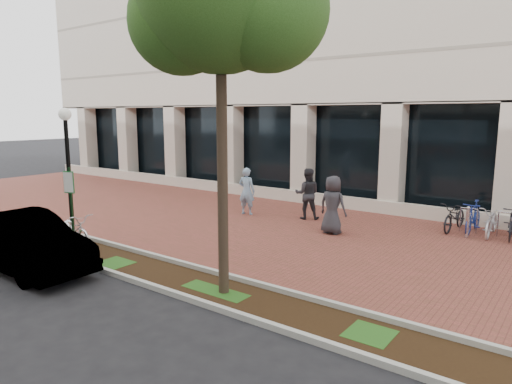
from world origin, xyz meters
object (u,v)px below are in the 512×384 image
Objects in this scene: lamppost at (69,168)px; pedestrian_left at (247,191)px; pedestrian_right at (333,205)px; bike_rack_cluster at (512,223)px; locked_bicycle at (75,230)px; pedestrian_mid at (307,194)px; bollard at (467,222)px; parking_sign at (70,197)px; sedan_near_curb at (24,242)px.

lamppost is 6.59m from pedestrian_left.
pedestrian_right is 5.47m from bike_rack_cluster.
pedestrian_mid is (3.60, 7.06, 0.44)m from locked_bicycle.
bollard is (9.25, 7.57, -1.74)m from lamppost.
lamppost is 1.79m from locked_bicycle.
pedestrian_left is 8.92m from bike_rack_cluster.
bike_rack_cluster is (4.72, 2.73, -0.44)m from pedestrian_right.
bollard is (5.31, 0.64, -0.42)m from pedestrian_mid.
parking_sign reaches higher than sedan_near_curb.
locked_bicycle is at bearing -141.07° from bike_rack_cluster.
bollard is at bearing 179.92° from pedestrian_left.
pedestrian_mid is 1.84× the size of bollard.
pedestrian_right reaches higher than pedestrian_left.
parking_sign is 0.56× the size of bike_rack_cluster.
sedan_near_curb is (1.19, -2.01, -1.55)m from lamppost.
lamppost is 2.11× the size of pedestrian_right.
parking_sign is 7.85m from pedestrian_right.
sedan_near_curb is at bearing -132.80° from bike_rack_cluster.
lamppost is 2.10× the size of locked_bicycle.
bollard is (8.91, 7.70, 0.02)m from locked_bicycle.
pedestrian_left reaches higher than bollard.
bollard is (8.75, 7.88, -0.98)m from parking_sign.
bollard is (3.60, 1.98, -0.42)m from pedestrian_right.
parking_sign is 0.59× the size of lamppost.
parking_sign is 13.14m from bike_rack_cluster.
pedestrian_mid is at bearing -16.60° from locked_bicycle.
locked_bicycle is 7.93m from pedestrian_mid.
pedestrian_left is at bearing -167.60° from bike_rack_cluster.
parking_sign is 8.02m from pedestrian_mid.
sedan_near_curb reaches higher than locked_bicycle.
parking_sign is 1.30× the size of pedestrian_left.
bike_rack_cluster is 0.99× the size of sedan_near_curb.
parking_sign is 1.25× the size of pedestrian_mid.
pedestrian_mid is 6.59m from bike_rack_cluster.
sedan_near_curb is (-9.17, -10.33, 0.20)m from bike_rack_cluster.
pedestrian_mid is at bearing -34.43° from pedestrian_right.
lamppost is 8.08m from pedestrian_mid.
pedestrian_mid is (3.93, 6.93, -1.32)m from lamppost.
parking_sign is 6.66m from pedestrian_left.
lamppost is (-0.50, 0.30, 0.75)m from parking_sign.
bike_rack_cluster is at bearing 38.77° from lamppost.
bollard is 12.53m from sedan_near_curb.
lamppost reaches higher than bollard.
pedestrian_left is 1.78× the size of bollard.
lamppost is 2.13× the size of pedestrian_mid.
pedestrian_mid reaches higher than locked_bicycle.
lamppost is 2.20× the size of pedestrian_left.
locked_bicycle is 1.87× the size of bollard.
pedestrian_right is 0.45× the size of bike_rack_cluster.
parking_sign is at bearing 69.41° from pedestrian_left.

